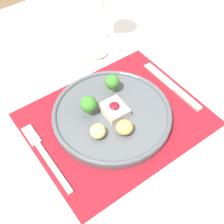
{
  "coord_description": "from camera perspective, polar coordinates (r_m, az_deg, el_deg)",
  "views": [
    {
      "loc": [
        -0.28,
        -0.37,
        1.35
      ],
      "look_at": [
        -0.01,
        0.01,
        0.78
      ],
      "focal_mm": 50.0,
      "sensor_mm": 36.0,
      "label": 1
    }
  ],
  "objects": [
    {
      "name": "dining_table",
      "position": [
        0.82,
        0.71,
        -4.6
      ],
      "size": [
        1.49,
        1.22,
        0.75
      ],
      "color": "white",
      "rests_on": "ground_plane"
    },
    {
      "name": "placemat",
      "position": [
        0.76,
        0.76,
        -1.29
      ],
      "size": [
        0.41,
        0.34,
        0.0
      ],
      "primitive_type": "cube",
      "color": "maroon",
      "rests_on": "dining_table"
    },
    {
      "name": "dinner_plate",
      "position": [
        0.75,
        -0.1,
        -0.31
      ],
      "size": [
        0.29,
        0.29,
        0.07
      ],
      "color": "#4C5156",
      "rests_on": "placemat"
    },
    {
      "name": "fork",
      "position": [
        0.71,
        -12.47,
        -7.27
      ],
      "size": [
        0.02,
        0.2,
        0.01
      ],
      "rotation": [
        0.0,
        0.0,
        -0.02
      ],
      "color": "beige",
      "rests_on": "placemat"
    },
    {
      "name": "knife",
      "position": [
        0.83,
        11.53,
        4.18
      ],
      "size": [
        0.02,
        0.2,
        0.01
      ],
      "rotation": [
        0.0,
        0.0,
        0.05
      ],
      "color": "beige",
      "rests_on": "placemat"
    },
    {
      "name": "spoon",
      "position": [
        0.91,
        -3.27,
        10.32
      ],
      "size": [
        0.19,
        0.05,
        0.02
      ],
      "rotation": [
        0.0,
        0.0,
        -0.05
      ],
      "color": "beige",
      "rests_on": "dining_table"
    },
    {
      "name": "wine_glass_near",
      "position": [
        0.91,
        -1.64,
        19.35
      ],
      "size": [
        0.08,
        0.08,
        0.18
      ],
      "color": "white",
      "rests_on": "dining_table"
    }
  ]
}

